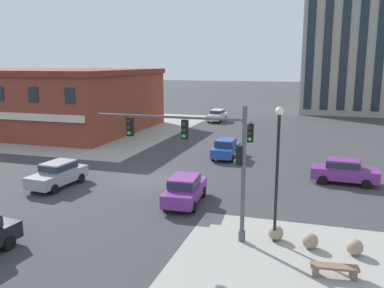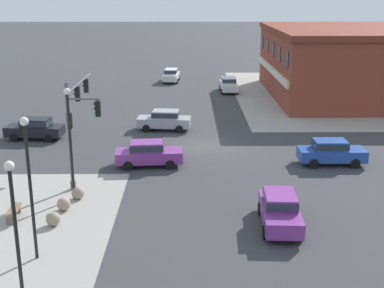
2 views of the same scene
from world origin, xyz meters
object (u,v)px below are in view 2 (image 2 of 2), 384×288
(bollard_sphere_curb_c, at_px, (53,219))
(street_lamp_corner_far, at_px, (15,218))
(bollard_sphere_curb_a, at_px, (78,193))
(car_main_northbound_far, at_px, (171,75))
(street_lamp_corner_near, at_px, (70,132))
(car_main_southbound_far, at_px, (331,151))
(car_main_northbound_near, at_px, (165,119))
(car_cross_eastbound, at_px, (280,209))
(car_main_southbound_near, at_px, (35,128))
(street_lamp_mid_sidewalk, at_px, (29,174))
(bollard_sphere_curb_b, at_px, (64,204))
(traffic_signal_main, at_px, (78,115))
(bench_near_signal, at_px, (14,212))
(car_parked_curb, at_px, (229,84))
(car_cross_westbound, at_px, (148,153))

(bollard_sphere_curb_c, xyz_separation_m, street_lamp_corner_far, (6.75, 0.58, 3.17))
(bollard_sphere_curb_a, distance_m, car_main_northbound_far, 38.69)
(street_lamp_corner_near, xyz_separation_m, car_main_southbound_far, (-5.86, 15.97, -2.95))
(car_main_northbound_near, bearing_deg, car_cross_eastbound, 19.47)
(bollard_sphere_curb_c, distance_m, car_main_southbound_near, 16.46)
(car_main_southbound_near, bearing_deg, street_lamp_mid_sidewalk, 15.92)
(car_main_northbound_near, bearing_deg, bollard_sphere_curb_b, -15.82)
(bollard_sphere_curb_b, relative_size, car_main_northbound_near, 0.16)
(traffic_signal_main, bearing_deg, street_lamp_mid_sidewalk, -0.31)
(bollard_sphere_curb_a, xyz_separation_m, car_main_southbound_near, (-12.16, -5.80, 0.56))
(bench_near_signal, relative_size, car_parked_curb, 0.41)
(car_main_southbound_near, bearing_deg, bollard_sphere_curb_b, 21.38)
(street_lamp_corner_far, bearing_deg, car_main_northbound_far, 175.34)
(car_main_southbound_near, bearing_deg, car_main_northbound_far, 159.53)
(bollard_sphere_curb_b, xyz_separation_m, car_cross_eastbound, (1.95, 11.13, 0.56))
(bollard_sphere_curb_c, xyz_separation_m, bench_near_signal, (-0.89, -2.25, -0.03))
(car_main_southbound_near, bearing_deg, street_lamp_corner_far, 14.70)
(car_main_northbound_near, height_order, car_parked_curb, same)
(car_main_northbound_far, height_order, car_cross_eastbound, same)
(car_cross_eastbound, bearing_deg, bollard_sphere_curb_c, -90.49)
(bollard_sphere_curb_a, relative_size, bollard_sphere_curb_c, 1.00)
(street_lamp_corner_near, bearing_deg, bollard_sphere_curb_c, -4.95)
(car_main_southbound_far, distance_m, car_cross_eastbound, 10.68)
(bollard_sphere_curb_b, height_order, car_main_northbound_far, car_main_northbound_far)
(car_main_southbound_far, bearing_deg, street_lamp_corner_far, -44.31)
(street_lamp_mid_sidewalk, xyz_separation_m, car_parked_curb, (-38.32, 11.27, -2.98))
(bollard_sphere_curb_c, relative_size, street_lamp_corner_near, 0.11)
(bench_near_signal, height_order, car_main_northbound_near, car_main_northbound_near)
(bollard_sphere_curb_b, height_order, car_cross_eastbound, car_cross_eastbound)
(street_lamp_mid_sidewalk, bearing_deg, traffic_signal_main, 179.69)
(bollard_sphere_curb_c, xyz_separation_m, car_main_southbound_far, (-9.32, 16.26, 0.56))
(street_lamp_mid_sidewalk, height_order, car_main_northbound_far, street_lamp_mid_sidewalk)
(car_main_northbound_far, bearing_deg, car_cross_eastbound, 9.04)
(bollard_sphere_curb_b, distance_m, car_main_northbound_near, 17.05)
(car_main_southbound_near, bearing_deg, car_parked_curb, 139.55)
(car_main_northbound_near, bearing_deg, traffic_signal_main, -21.15)
(bollard_sphere_curb_a, bearing_deg, street_lamp_corner_far, 0.31)
(car_cross_westbound, bearing_deg, traffic_signal_main, -55.30)
(bollard_sphere_curb_b, bearing_deg, traffic_signal_main, 179.44)
(bench_near_signal, bearing_deg, bollard_sphere_curb_a, 132.28)
(car_main_southbound_near, distance_m, car_parked_curb, 25.64)
(traffic_signal_main, distance_m, street_lamp_corner_near, 2.92)
(bollard_sphere_curb_a, relative_size, car_cross_westbound, 0.16)
(bollard_sphere_curb_b, height_order, car_parked_curb, car_parked_curb)
(car_main_northbound_near, bearing_deg, street_lamp_mid_sidewalk, -12.22)
(traffic_signal_main, bearing_deg, car_main_northbound_far, 172.93)
(car_main_northbound_near, relative_size, car_cross_westbound, 1.00)
(car_main_northbound_far, height_order, car_main_southbound_far, same)
(traffic_signal_main, relative_size, car_main_northbound_far, 1.63)
(bench_near_signal, bearing_deg, car_cross_eastbound, 85.79)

